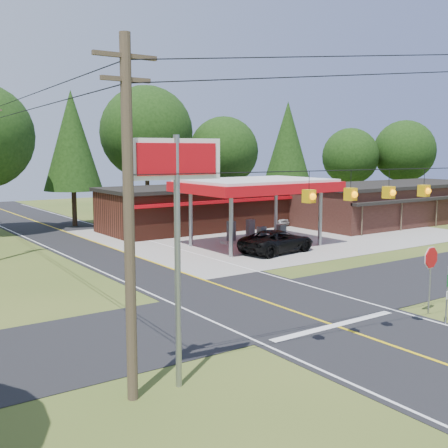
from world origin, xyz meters
TOP-DOWN VIEW (x-y plane):
  - ground at (0.00, 0.00)m, footprint 120.00×120.00m
  - main_highway at (0.00, 0.00)m, footprint 8.00×120.00m
  - cross_road at (0.00, 0.00)m, footprint 70.00×7.00m
  - lane_center_yellow at (0.00, 0.00)m, footprint 0.15×110.00m
  - gas_canopy at (9.00, 13.00)m, footprint 10.60×7.40m
  - convenience_store at (10.00, 22.98)m, footprint 16.40×7.55m
  - strip_building at (28.00, 15.98)m, footprint 20.40×8.75m
  - utility_pole_near_left at (-9.50, -5.00)m, footprint 1.80×0.30m
  - overhead_beacons at (-1.00, -6.00)m, footprint 17.04×2.04m
  - treeline_backdrop at (0.82, 24.01)m, footprint 70.27×51.59m
  - suv_car at (8.50, 10.00)m, footprint 6.34×6.34m
  - sedan_car at (17.00, 21.00)m, footprint 4.40×4.40m
  - big_stop_sign at (-8.00, -5.01)m, footprint 2.74×0.38m
  - octagonal_stop_sign at (4.50, -4.72)m, footprint 1.01×0.13m
  - route_sign_post at (3.80, -6.02)m, footprint 0.47×0.21m

SIDE VIEW (x-z plane):
  - ground at x=0.00m, z-range 0.00..0.00m
  - main_highway at x=0.00m, z-range 0.00..0.02m
  - cross_road at x=0.00m, z-range 0.00..0.03m
  - lane_center_yellow at x=0.00m, z-range 0.02..0.03m
  - sedan_car at x=17.00m, z-range 0.00..1.25m
  - suv_car at x=8.50m, z-range 0.00..1.57m
  - route_sign_post at x=3.80m, z-range 0.24..2.64m
  - strip_building at x=28.00m, z-range 0.01..3.81m
  - convenience_store at x=10.00m, z-range 0.02..3.82m
  - octagonal_stop_sign at x=4.50m, z-range 0.76..3.71m
  - gas_canopy at x=9.00m, z-range 1.83..6.70m
  - utility_pole_near_left at x=-9.50m, z-range 0.20..10.20m
  - big_stop_sign at x=-8.00m, z-range 1.86..9.25m
  - overhead_beacons at x=-1.00m, z-range 5.70..6.73m
  - treeline_backdrop at x=0.82m, z-range 0.84..14.14m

